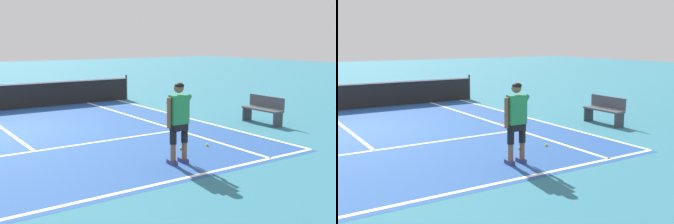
{
  "view_description": "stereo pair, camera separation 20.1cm",
  "coord_description": "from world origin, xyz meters",
  "views": [
    {
      "loc": [
        -2.75,
        -12.02,
        2.58
      ],
      "look_at": [
        2.21,
        -4.74,
        1.05
      ],
      "focal_mm": 44.79,
      "sensor_mm": 36.0,
      "label": 1
    },
    {
      "loc": [
        -2.58,
        -12.13,
        2.58
      ],
      "look_at": [
        2.21,
        -4.74,
        1.05
      ],
      "focal_mm": 44.79,
      "sensor_mm": 36.0,
      "label": 2
    }
  ],
  "objects": [
    {
      "name": "line_baseline",
      "position": [
        0.0,
        -5.95,
        0.0
      ],
      "size": [
        10.98,
        0.1,
        0.01
      ],
      "primitive_type": "cube",
      "color": "white",
      "rests_on": "ground"
    },
    {
      "name": "court_inner_surface",
      "position": [
        0.0,
        -0.99,
        0.0
      ],
      "size": [
        10.98,
        10.32,
        0.0
      ],
      "primitive_type": "cube",
      "color": "#234C93",
      "rests_on": "ground"
    },
    {
      "name": "line_centre_service",
      "position": [
        0.0,
        0.77,
        0.0
      ],
      "size": [
        0.1,
        6.4,
        0.01
      ],
      "primitive_type": "cube",
      "color": "white",
      "rests_on": "ground"
    },
    {
      "name": "line_singles_right",
      "position": [
        4.12,
        -0.99,
        0.0
      ],
      "size": [
        0.1,
        9.92,
        0.01
      ],
      "primitive_type": "cube",
      "color": "white",
      "rests_on": "ground"
    },
    {
      "name": "line_service",
      "position": [
        0.0,
        -2.43,
        0.0
      ],
      "size": [
        8.23,
        0.1,
        0.01
      ],
      "primitive_type": "cube",
      "color": "white",
      "rests_on": "ground"
    },
    {
      "name": "line_doubles_right",
      "position": [
        5.49,
        -0.99,
        0.0
      ],
      "size": [
        0.1,
        9.92,
        0.01
      ],
      "primitive_type": "cube",
      "color": "white",
      "rests_on": "ground"
    },
    {
      "name": "tennis_ball_by_baseline",
      "position": [
        2.93,
        -4.22,
        0.03
      ],
      "size": [
        0.07,
        0.07,
        0.07
      ],
      "primitive_type": "sphere",
      "color": "#CCE02D",
      "rests_on": "ground"
    },
    {
      "name": "courtside_bench",
      "position": [
        6.9,
        -3.11,
        0.45
      ],
      "size": [
        0.4,
        1.4,
        0.85
      ],
      "color": "#47474C",
      "rests_on": "ground"
    },
    {
      "name": "tennis_ball_near_feet",
      "position": [
        3.65,
        -4.32,
        0.03
      ],
      "size": [
        0.07,
        0.07,
        0.07
      ],
      "primitive_type": "sphere",
      "color": "#CCE02D",
      "rests_on": "ground"
    },
    {
      "name": "ground_plane",
      "position": [
        0.0,
        0.0,
        0.0
      ],
      "size": [
        80.0,
        80.0,
        0.0
      ],
      "primitive_type": "plane",
      "color": "teal"
    },
    {
      "name": "tennis_player",
      "position": [
        2.22,
        -5.11,
        0.99
      ],
      "size": [
        0.66,
        1.11,
        1.71
      ],
      "color": "navy",
      "rests_on": "ground"
    }
  ]
}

